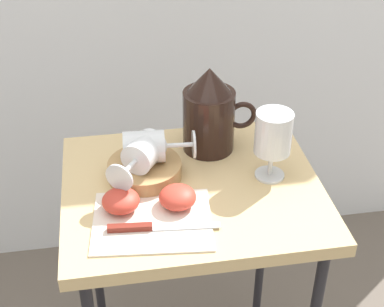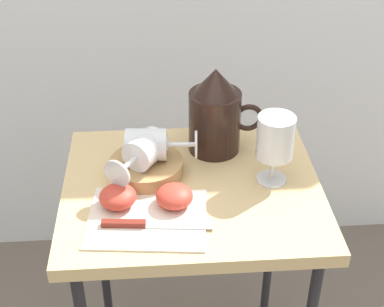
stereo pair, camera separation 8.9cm
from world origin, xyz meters
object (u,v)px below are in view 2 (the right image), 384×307
(basket_tray, at_px, (146,167))
(apple_half_left, at_px, (118,197))
(wine_glass_upright, at_px, (275,140))
(knife, at_px, (141,224))
(apple_half_right, at_px, (174,196))
(wine_glass_tipped_far, at_px, (144,150))
(wine_glass_tipped_near, at_px, (149,145))
(pitcher, at_px, (215,118))
(table, at_px, (192,214))

(basket_tray, xyz_separation_m, apple_half_left, (-0.06, -0.11, 0.01))
(wine_glass_upright, xyz_separation_m, knife, (-0.28, -0.13, -0.09))
(wine_glass_upright, distance_m, apple_half_right, 0.24)
(apple_half_left, bearing_deg, knife, -56.77)
(basket_tray, bearing_deg, apple_half_left, -118.09)
(apple_half_right, bearing_deg, wine_glass_tipped_far, 119.79)
(wine_glass_tipped_near, bearing_deg, apple_half_right, -68.64)
(pitcher, height_order, knife, pitcher)
(wine_glass_tipped_far, height_order, apple_half_right, wine_glass_tipped_far)
(apple_half_left, relative_size, apple_half_right, 1.00)
(pitcher, relative_size, wine_glass_tipped_far, 1.31)
(basket_tray, relative_size, wine_glass_tipped_near, 1.02)
(pitcher, xyz_separation_m, apple_half_right, (-0.10, -0.20, -0.06))
(wine_glass_upright, xyz_separation_m, apple_half_left, (-0.32, -0.07, -0.08))
(wine_glass_tipped_near, distance_m, apple_half_right, 0.14)
(wine_glass_upright, relative_size, knife, 0.72)
(basket_tray, xyz_separation_m, wine_glass_upright, (0.27, -0.04, 0.08))
(wine_glass_upright, bearing_deg, apple_half_right, -161.10)
(apple_half_right, bearing_deg, wine_glass_tipped_near, 111.36)
(pitcher, bearing_deg, apple_half_right, -116.57)
(wine_glass_tipped_near, relative_size, knife, 0.72)
(basket_tray, distance_m, wine_glass_upright, 0.28)
(pitcher, distance_m, wine_glass_tipped_near, 0.17)
(wine_glass_tipped_far, bearing_deg, pitcher, 32.70)
(basket_tray, bearing_deg, wine_glass_tipped_far, -101.68)
(wine_glass_upright, bearing_deg, wine_glass_tipped_far, 173.84)
(pitcher, height_order, apple_half_right, pitcher)
(pitcher, distance_m, apple_half_left, 0.30)
(table, height_order, pitcher, pitcher)
(basket_tray, distance_m, apple_half_left, 0.12)
(wine_glass_tipped_far, bearing_deg, wine_glass_upright, -6.16)
(wine_glass_upright, relative_size, apple_half_left, 2.08)
(table, distance_m, wine_glass_tipped_near, 0.18)
(table, xyz_separation_m, basket_tray, (-0.10, 0.05, 0.10))
(table, distance_m, apple_half_left, 0.19)
(wine_glass_upright, relative_size, apple_half_right, 2.08)
(wine_glass_upright, xyz_separation_m, apple_half_right, (-0.21, -0.07, -0.08))
(pitcher, xyz_separation_m, apple_half_left, (-0.21, -0.20, -0.06))
(basket_tray, xyz_separation_m, pitcher, (0.16, 0.09, 0.06))
(wine_glass_upright, relative_size, wine_glass_tipped_near, 1.00)
(knife, bearing_deg, table, 50.18)
(wine_glass_tipped_near, height_order, wine_glass_tipped_far, same)
(pitcher, xyz_separation_m, wine_glass_tipped_far, (-0.16, -0.10, -0.01))
(wine_glass_tipped_near, bearing_deg, apple_half_left, -119.08)
(wine_glass_tipped_near, distance_m, wine_glass_tipped_far, 0.02)
(wine_glass_upright, height_order, apple_half_right, wine_glass_upright)
(table, bearing_deg, knife, -129.82)
(apple_half_left, height_order, apple_half_right, same)
(pitcher, relative_size, wine_glass_tipped_near, 1.30)
(table, relative_size, wine_glass_tipped_near, 4.75)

